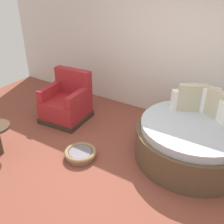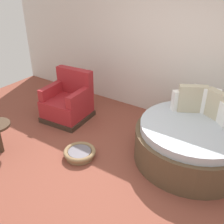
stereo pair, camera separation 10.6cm
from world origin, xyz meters
name	(u,v)px [view 2 (the right image)]	position (x,y,z in m)	size (l,w,h in m)	color
ground_plane	(114,169)	(0.00, 0.00, -0.01)	(8.00, 8.00, 0.02)	brown
back_wall	(176,51)	(0.00, 2.00, 1.31)	(8.00, 0.12, 2.63)	silver
round_daybed	(192,140)	(0.84, 0.89, 0.33)	(1.74, 1.74, 1.06)	brown
red_armchair	(68,103)	(-1.60, 0.78, 0.33)	(0.86, 0.86, 0.94)	#38281E
pet_basket	(80,153)	(-0.61, -0.07, 0.07)	(0.51, 0.51, 0.13)	#8E704C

